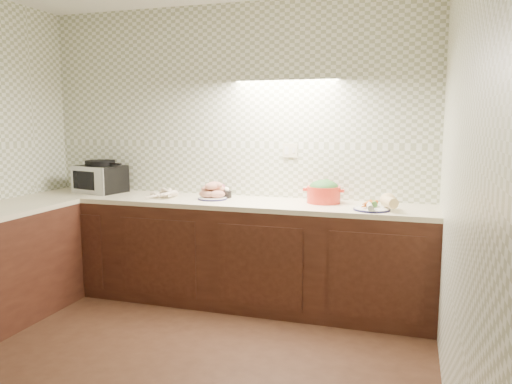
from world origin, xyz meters
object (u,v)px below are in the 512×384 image
(toaster_oven, at_px, (100,177))
(sweet_potato_plate, at_px, (213,192))
(parsnip_pile, at_px, (165,194))
(dutch_oven, at_px, (324,192))
(veg_plate, at_px, (380,204))
(onion_bowl, at_px, (222,192))

(toaster_oven, bearing_deg, sweet_potato_plate, 8.79)
(parsnip_pile, height_order, sweet_potato_plate, sweet_potato_plate)
(toaster_oven, height_order, dutch_oven, toaster_oven)
(parsnip_pile, relative_size, sweet_potato_plate, 1.56)
(dutch_oven, xyz_separation_m, veg_plate, (0.47, -0.19, -0.05))
(dutch_oven, bearing_deg, toaster_oven, -179.30)
(sweet_potato_plate, xyz_separation_m, onion_bowl, (0.05, 0.11, -0.01))
(parsnip_pile, bearing_deg, dutch_oven, 4.94)
(toaster_oven, xyz_separation_m, onion_bowl, (1.23, 0.03, -0.10))
(onion_bowl, bearing_deg, toaster_oven, -178.45)
(veg_plate, bearing_deg, onion_bowl, 171.09)
(dutch_oven, bearing_deg, onion_bowl, 179.03)
(veg_plate, bearing_deg, toaster_oven, 175.99)
(parsnip_pile, distance_m, sweet_potato_plate, 0.45)
(toaster_oven, relative_size, sweet_potato_plate, 1.92)
(parsnip_pile, height_order, dutch_oven, dutch_oven)
(toaster_oven, xyz_separation_m, veg_plate, (2.61, -0.18, -0.10))
(toaster_oven, distance_m, sweet_potato_plate, 1.19)
(sweet_potato_plate, height_order, dutch_oven, dutch_oven)
(toaster_oven, relative_size, veg_plate, 1.38)
(toaster_oven, height_order, veg_plate, toaster_oven)
(parsnip_pile, distance_m, veg_plate, 1.87)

